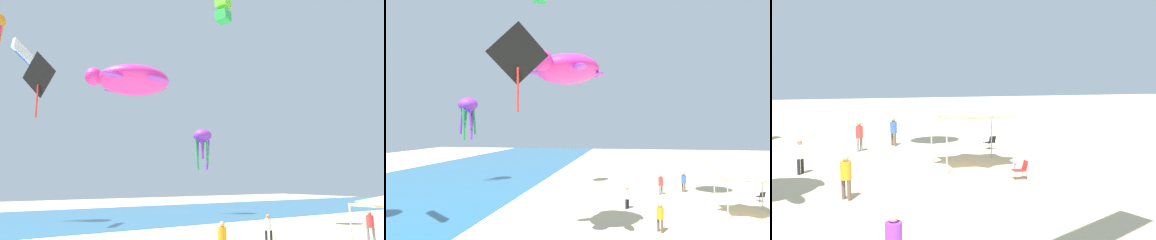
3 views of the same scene
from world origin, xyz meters
TOP-DOWN VIEW (x-y plane):
  - ground at (0.00, 0.00)m, footprint 120.00×120.00m
  - canopy_tent at (0.44, -0.69)m, footprint 3.06×3.43m
  - folding_chair_left_of_tent at (-2.79, -1.95)m, footprint 0.57×0.65m
  - folding_chair_near_cooler at (4.69, -3.23)m, footprint 0.77×0.71m
  - person_by_tent at (-3.90, 5.38)m, footprint 0.40×0.40m
  - person_beachcomber at (6.14, 4.36)m, footprint 0.42×0.42m
  - person_watching_sky at (7.57, 2.19)m, footprint 0.45×0.43m
  - person_kite_handler at (0.90, 7.26)m, footprint 0.39×0.38m

SIDE VIEW (x-z plane):
  - ground at x=0.00m, z-range -0.10..0.00m
  - folding_chair_left_of_tent at x=-2.79m, z-range 0.06..0.88m
  - folding_chair_near_cooler at x=4.69m, z-range 0.06..0.88m
  - person_kite_handler at x=0.90m, z-range 0.14..1.74m
  - person_by_tent at x=-3.90m, z-range 0.15..1.82m
  - person_beachcomber at x=6.14m, z-range 0.15..1.91m
  - person_watching_sky at x=7.57m, z-range 0.16..1.95m
  - canopy_tent at x=0.44m, z-range 1.23..4.32m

